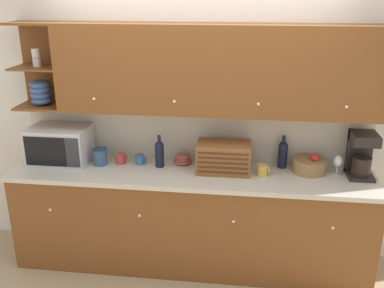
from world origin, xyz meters
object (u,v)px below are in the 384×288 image
(microwave, at_px, (60,145))
(coffee_maker, at_px, (361,154))
(bowl_stack_on_counter, at_px, (183,159))
(fruit_basket, at_px, (309,165))
(second_wine_bottle, at_px, (283,153))
(wine_glass, at_px, (338,162))
(mug_blue_second, at_px, (263,170))
(mug, at_px, (121,158))
(wine_bottle, at_px, (159,152))
(mug_patterned_third, at_px, (140,159))
(bread_box, at_px, (224,157))
(storage_canister, at_px, (100,157))

(microwave, height_order, coffee_maker, coffee_maker)
(bowl_stack_on_counter, bearing_deg, fruit_basket, -2.32)
(microwave, distance_m, second_wine_bottle, 2.01)
(fruit_basket, bearing_deg, second_wine_bottle, 161.25)
(bowl_stack_on_counter, relative_size, fruit_basket, 0.55)
(bowl_stack_on_counter, relative_size, second_wine_bottle, 0.54)
(bowl_stack_on_counter, height_order, wine_glass, wine_glass)
(second_wine_bottle, bearing_deg, mug_blue_second, -131.94)
(mug, xyz_separation_m, wine_bottle, (0.37, -0.03, 0.09))
(mug_patterned_third, distance_m, wine_bottle, 0.21)
(bread_box, bearing_deg, mug, 175.84)
(mug_patterned_third, height_order, mug_blue_second, mug_blue_second)
(wine_bottle, xyz_separation_m, bowl_stack_on_counter, (0.19, 0.09, -0.09))
(mug, xyz_separation_m, bowl_stack_on_counter, (0.56, 0.06, -0.00))
(bowl_stack_on_counter, xyz_separation_m, fruit_basket, (1.12, -0.05, 0.02))
(fruit_basket, xyz_separation_m, coffee_maker, (0.41, -0.02, 0.13))
(mug, distance_m, bowl_stack_on_counter, 0.56)
(coffee_maker, bearing_deg, fruit_basket, 176.99)
(mug_patterned_third, xyz_separation_m, mug_blue_second, (1.10, -0.12, 0.00))
(wine_glass, bearing_deg, bread_box, -176.95)
(mug_patterned_third, xyz_separation_m, bowl_stack_on_counter, (0.38, 0.05, 0.00))
(bowl_stack_on_counter, relative_size, coffee_maker, 0.41)
(microwave, bearing_deg, mug_blue_second, -2.26)
(microwave, xyz_separation_m, fruit_basket, (2.23, 0.05, -0.10))
(bowl_stack_on_counter, height_order, bread_box, bread_box)
(wine_glass, bearing_deg, storage_canister, -179.12)
(storage_canister, xyz_separation_m, coffee_maker, (2.27, 0.04, 0.12))
(wine_bottle, xyz_separation_m, second_wine_bottle, (1.09, 0.12, 0.00))
(microwave, relative_size, bread_box, 1.16)
(mug, height_order, wine_glass, wine_glass)
(mug_patterned_third, relative_size, fruit_basket, 0.34)
(mug_blue_second, relative_size, wine_glass, 0.61)
(wine_glass, bearing_deg, microwave, -179.58)
(mug_blue_second, bearing_deg, wine_bottle, 175.07)
(mug_patterned_third, xyz_separation_m, wine_glass, (1.73, -0.03, 0.08))
(microwave, height_order, mug_blue_second, microwave)
(mug_blue_second, height_order, wine_glass, wine_glass)
(wine_bottle, bearing_deg, mug_blue_second, -4.93)
(storage_canister, bearing_deg, coffee_maker, 1.04)
(bowl_stack_on_counter, xyz_separation_m, mug_blue_second, (0.71, -0.17, 0.00))
(mug_patterned_third, bearing_deg, mug_blue_second, -6.00)
(storage_canister, distance_m, wine_bottle, 0.55)
(bowl_stack_on_counter, bearing_deg, mug_patterned_third, -172.40)
(fruit_basket, bearing_deg, wine_bottle, -178.14)
(mug_patterned_third, bearing_deg, microwave, -176.61)
(microwave, relative_size, mug_patterned_third, 5.51)
(bowl_stack_on_counter, distance_m, coffee_maker, 1.54)
(storage_canister, distance_m, mug, 0.18)
(wine_bottle, bearing_deg, bread_box, -3.99)
(wine_bottle, bearing_deg, mug, 175.58)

